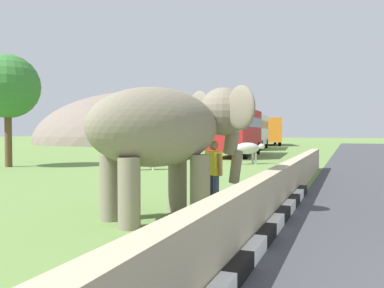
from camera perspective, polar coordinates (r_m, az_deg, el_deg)
name	(u,v)px	position (r m, az deg, el deg)	size (l,w,h in m)	color
striped_curb	(229,282)	(4.99, 5.27, -18.94)	(16.20, 0.20, 0.24)	white
barrier_parapet	(250,211)	(7.15, 8.28, -9.37)	(28.00, 0.36, 1.00)	tan
elephant	(170,130)	(8.79, -3.14, 2.06)	(3.95, 3.56, 2.93)	gray
person_handler	(214,171)	(9.80, 3.09, -3.79)	(0.45, 0.57, 1.66)	navy
bus_red	(237,128)	(30.22, 6.36, 2.22)	(8.78, 3.07, 3.50)	#B21E1E
bus_white	(253,129)	(42.28, 8.60, 2.11)	(8.73, 3.34, 3.50)	silver
bus_orange	(268,129)	(54.01, 10.80, 2.04)	(9.67, 4.86, 3.50)	orange
cow_near	(142,152)	(19.47, -7.09, -1.15)	(1.48, 1.76, 1.23)	beige
cow_mid	(248,149)	(23.01, 7.95, -0.69)	(1.57, 1.69, 1.23)	beige
tree_distant	(8,87)	(23.23, -24.71, 7.38)	(3.32, 3.32, 5.88)	brown
hill_east	(149,142)	(67.57, -6.14, 0.26)	(40.96, 32.77, 16.67)	slate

